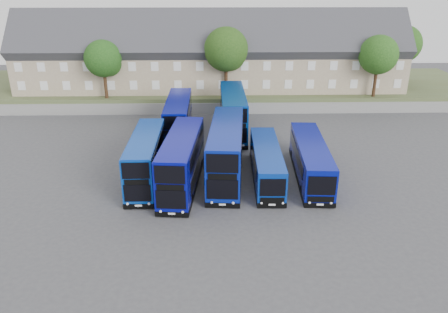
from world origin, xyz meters
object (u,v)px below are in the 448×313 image
tree_far (403,46)px  tree_mid (227,51)px  dd_front_mid (182,162)px  tree_east (379,56)px  tree_west (104,60)px  coach_east_a (266,164)px  dd_front_left (146,160)px

tree_far → tree_mid: bearing=-166.0°
dd_front_mid → tree_east: bearing=47.7°
tree_west → tree_far: bearing=9.5°
tree_mid → dd_front_mid: bearing=-101.2°
coach_east_a → dd_front_left: bearing=-177.5°
dd_front_mid → tree_mid: bearing=83.8°
dd_front_mid → coach_east_a: size_ratio=1.03×
dd_front_left → tree_far: 44.78m
dd_front_left → tree_east: 35.74m
dd_front_left → tree_west: 23.75m
tree_mid → tree_east: size_ratio=1.12×
tree_east → tree_far: size_ratio=0.94×
dd_front_left → tree_mid: size_ratio=1.16×
coach_east_a → tree_west: 29.20m
coach_east_a → tree_mid: 23.20m
coach_east_a → dd_front_mid: bearing=-169.8°
tree_west → tree_mid: 16.04m
tree_east → tree_far: 9.23m
dd_front_left → tree_far: (33.86, 28.75, 5.65)m
dd_front_left → coach_east_a: (10.75, 0.18, -0.57)m
tree_mid → tree_far: (26.00, 6.50, -0.34)m
dd_front_left → tree_mid: (7.86, 22.25, 5.99)m
tree_east → tree_far: tree_far is taller
dd_front_mid → tree_mid: (4.61, 23.21, 5.84)m
dd_front_mid → coach_east_a: bearing=13.7°
tree_far → coach_east_a: bearing=-129.0°
tree_mid → tree_far: 26.80m
tree_far → dd_front_left: bearing=-139.7°
dd_front_mid → tree_west: bearing=121.6°
dd_front_mid → tree_mid: tree_mid is taller
dd_front_mid → tree_mid: 24.38m
tree_west → tree_far: 42.58m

